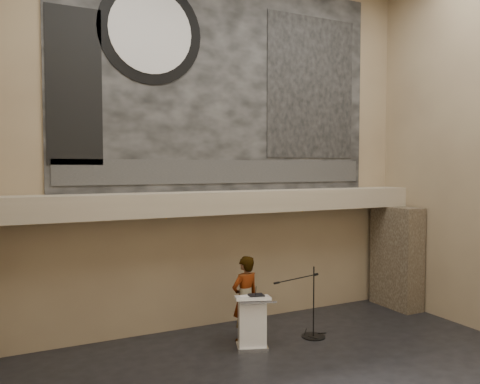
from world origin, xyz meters
TOP-DOWN VIEW (x-y plane):
  - wall_back at (0.00, 4.00)m, footprint 10.00×0.02m
  - soffit at (0.00, 3.60)m, footprint 10.00×0.80m
  - sprinkler_left at (-1.60, 3.55)m, footprint 0.04×0.04m
  - sprinkler_right at (1.90, 3.55)m, footprint 0.04×0.04m
  - banner at (0.00, 3.97)m, footprint 8.00×0.05m
  - banner_text_strip at (0.00, 3.93)m, footprint 7.76×0.02m
  - banner_clock_rim at (-1.80, 3.93)m, footprint 2.30×0.02m
  - banner_clock_face at (-1.80, 3.91)m, footprint 1.84×0.02m
  - banner_building_print at (2.40, 3.93)m, footprint 2.60×0.02m
  - banner_brick_print at (-3.40, 3.93)m, footprint 1.10×0.02m
  - stone_pier at (4.65, 3.15)m, footprint 0.60×1.40m
  - lectern at (-0.19, 2.24)m, footprint 0.84×0.71m
  - binder at (-0.11, 2.20)m, footprint 0.34×0.29m
  - papers at (-0.32, 2.25)m, footprint 0.22×0.30m
  - speaker_person at (-0.12, 2.70)m, footprint 0.75×0.58m
  - mic_stand at (1.30, 2.23)m, footprint 1.42×0.54m

SIDE VIEW (x-z plane):
  - mic_stand at x=1.30m, z-range -0.56..1.01m
  - lectern at x=-0.19m, z-range -0.01..1.12m
  - speaker_person at x=-0.12m, z-range 0.00..1.85m
  - papers at x=-0.32m, z-range 1.10..1.10m
  - binder at x=-0.11m, z-range 1.10..1.14m
  - stone_pier at x=4.65m, z-range 0.00..2.70m
  - sprinkler_left at x=-1.60m, z-range 2.64..2.70m
  - sprinkler_right at x=1.90m, z-range 2.64..2.70m
  - soffit at x=0.00m, z-range 2.70..3.20m
  - banner_text_strip at x=0.00m, z-range 3.38..3.93m
  - wall_back at x=0.00m, z-range 0.00..8.50m
  - banner_brick_print at x=-3.40m, z-range 3.80..7.00m
  - banner at x=0.00m, z-range 3.20..8.20m
  - banner_building_print at x=2.40m, z-range 4.00..7.60m
  - banner_clock_rim at x=-1.80m, z-range 5.55..7.85m
  - banner_clock_face at x=-1.80m, z-range 5.78..7.62m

